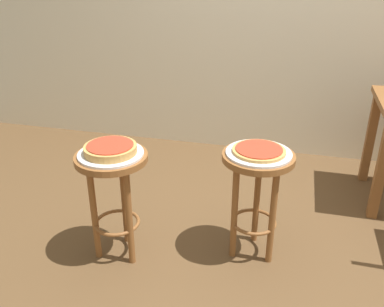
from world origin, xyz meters
The scene contains 7 objects.
ground_plane centered at (0.00, 0.00, 0.00)m, with size 6.00×6.00×0.00m, color brown.
stool_foreground centered at (-0.79, -0.06, 0.47)m, with size 0.39×0.39×0.63m.
serving_plate_foreground centered at (-0.79, -0.06, 0.64)m, with size 0.34×0.34×0.01m, color silver.
pizza_foreground centered at (-0.79, -0.06, 0.67)m, with size 0.27×0.27×0.05m.
stool_middle centered at (-0.04, 0.14, 0.47)m, with size 0.39×0.39×0.63m.
serving_plate_middle centered at (-0.04, 0.14, 0.64)m, with size 0.35×0.35×0.01m, color silver.
pizza_middle centered at (-0.04, 0.14, 0.65)m, with size 0.28×0.28×0.02m.
Camera 1 is at (0.10, -1.86, 1.57)m, focal length 39.03 mm.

